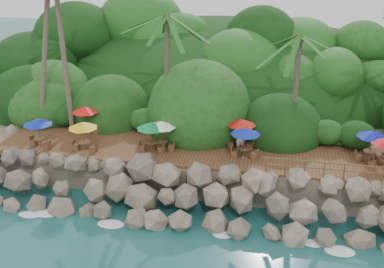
# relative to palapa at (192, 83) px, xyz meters

# --- Properties ---
(ground) EXTENTS (140.00, 140.00, 0.00)m
(ground) POSITION_rel_palapa_xyz_m (0.66, -9.41, -5.79)
(ground) COLOR #19514F
(ground) RESTS_ON ground
(land_base) EXTENTS (32.00, 25.20, 2.10)m
(land_base) POSITION_rel_palapa_xyz_m (0.66, 6.59, -4.74)
(land_base) COLOR gray
(land_base) RESTS_ON ground
(jungle_hill) EXTENTS (44.80, 28.00, 15.40)m
(jungle_hill) POSITION_rel_palapa_xyz_m (0.66, 14.09, -5.79)
(jungle_hill) COLOR #143811
(jungle_hill) RESTS_ON ground
(seawall) EXTENTS (29.00, 4.00, 2.30)m
(seawall) POSITION_rel_palapa_xyz_m (0.66, -7.41, -4.64)
(seawall) COLOR gray
(seawall) RESTS_ON ground
(terrace) EXTENTS (26.00, 5.00, 0.20)m
(terrace) POSITION_rel_palapa_xyz_m (0.66, -3.41, -3.59)
(terrace) COLOR brown
(terrace) RESTS_ON land_base
(jungle_foliage) EXTENTS (44.00, 16.00, 12.00)m
(jungle_foliage) POSITION_rel_palapa_xyz_m (0.66, 5.59, -5.79)
(jungle_foliage) COLOR #143811
(jungle_foliage) RESTS_ON ground
(foam_line) EXTENTS (25.20, 0.80, 0.06)m
(foam_line) POSITION_rel_palapa_xyz_m (0.66, -9.11, -5.76)
(foam_line) COLOR white
(foam_line) RESTS_ON ground
(palapa) EXTENTS (5.42, 5.42, 4.60)m
(palapa) POSITION_rel_palapa_xyz_m (0.00, 0.00, 0.00)
(palapa) COLOR brown
(palapa) RESTS_ON ground
(dining_clusters) EXTENTS (23.60, 5.09, 2.04)m
(dining_clusters) POSITION_rel_palapa_xyz_m (0.69, -3.50, -1.79)
(dining_clusters) COLOR brown
(dining_clusters) RESTS_ON terrace
(railing) EXTENTS (8.30, 0.10, 1.00)m
(railing) POSITION_rel_palapa_xyz_m (9.43, -5.76, -2.88)
(railing) COLOR brown
(railing) RESTS_ON terrace
(waiter) EXTENTS (0.72, 0.61, 1.68)m
(waiter) POSITION_rel_palapa_xyz_m (3.75, -2.87, -2.65)
(waiter) COLOR white
(waiter) RESTS_ON terrace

